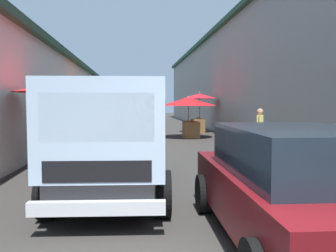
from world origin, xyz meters
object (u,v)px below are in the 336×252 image
object	(u,v)px
hatchback_car	(293,185)
vendor_in_shade	(91,118)
delivery_truck	(110,144)
fruit_stall_near_left	(100,105)
parked_scooter	(116,138)
fruit_stall_mid_lane	(68,98)
vendor_by_crates	(260,129)
fruit_stall_far_right	(189,106)
fruit_stall_far_left	(199,103)

from	to	relation	value
hatchback_car	vendor_in_shade	world-z (taller)	vendor_in_shade
delivery_truck	fruit_stall_near_left	bearing A→B (deg)	6.08
hatchback_car	parked_scooter	size ratio (longest dim) A/B	2.34
fruit_stall_near_left	fruit_stall_mid_lane	xyz separation A→B (m)	(-9.00, -0.03, 0.25)
fruit_stall_mid_lane	vendor_by_crates	distance (m)	6.09
fruit_stall_near_left	vendor_by_crates	world-z (taller)	fruit_stall_near_left
delivery_truck	parked_scooter	distance (m)	7.20
fruit_stall_mid_lane	fruit_stall_far_right	bearing A→B (deg)	-28.71
hatchback_car	fruit_stall_near_left	bearing A→B (deg)	14.35
hatchback_car	delivery_truck	size ratio (longest dim) A/B	0.79
fruit_stall_mid_lane	vendor_by_crates	size ratio (longest dim) A/B	1.77
fruit_stall_far_right	hatchback_car	bearing A→B (deg)	176.59
vendor_by_crates	parked_scooter	xyz separation A→B (m)	(2.12, 4.72, -0.44)
fruit_stall_far_left	parked_scooter	xyz separation A→B (m)	(-7.12, 4.47, -1.30)
fruit_stall_near_left	fruit_stall_far_left	distance (m)	5.89
fruit_stall_far_left	hatchback_car	bearing A→B (deg)	173.36
hatchback_car	vendor_in_shade	distance (m)	16.49
fruit_stall_mid_lane	fruit_stall_far_left	bearing A→B (deg)	-26.33
fruit_stall_far_right	delivery_truck	xyz separation A→B (m)	(-11.20, 3.10, -0.55)
fruit_stall_near_left	fruit_stall_far_left	world-z (taller)	fruit_stall_far_left
fruit_stall_far_right	delivery_truck	bearing A→B (deg)	164.53
fruit_stall_mid_lane	hatchback_car	bearing A→B (deg)	-145.12
fruit_stall_far_left	delivery_truck	world-z (taller)	fruit_stall_far_left
parked_scooter	fruit_stall_far_right	bearing A→B (deg)	-39.88
fruit_stall_far_left	fruit_stall_mid_lane	bearing A→B (deg)	153.67
fruit_stall_mid_lane	vendor_in_shade	distance (m)	10.84
fruit_stall_near_left	fruit_stall_far_left	xyz separation A→B (m)	(2.07, -5.51, 0.12)
fruit_stall_near_left	vendor_by_crates	distance (m)	9.23
fruit_stall_mid_lane	hatchback_car	distance (m)	6.38
delivery_truck	vendor_in_shade	world-z (taller)	delivery_truck
fruit_stall_near_left	parked_scooter	distance (m)	5.29
fruit_stall_mid_lane	vendor_in_shade	xyz separation A→B (m)	(10.77, 0.71, -1.00)
fruit_stall_far_left	delivery_truck	xyz separation A→B (m)	(-14.29, 4.21, -0.71)
fruit_stall_far_left	vendor_in_shade	size ratio (longest dim) A/B	1.55
fruit_stall_near_left	delivery_truck	xyz separation A→B (m)	(-12.23, -1.30, -0.59)
fruit_stall_far_left	hatchback_car	size ratio (longest dim) A/B	0.60
fruit_stall_far_right	parked_scooter	distance (m)	5.37
delivery_truck	parked_scooter	size ratio (longest dim) A/B	2.96
delivery_truck	vendor_in_shade	xyz separation A→B (m)	(13.99, 1.98, -0.17)
parked_scooter	vendor_by_crates	bearing A→B (deg)	-114.17
fruit_stall_far_left	hatchback_car	world-z (taller)	fruit_stall_far_left
fruit_stall_mid_lane	vendor_by_crates	xyz separation A→B (m)	(1.83, -5.73, -0.98)
fruit_stall_far_right	delivery_truck	world-z (taller)	fruit_stall_far_right
fruit_stall_near_left	fruit_stall_far_left	bearing A→B (deg)	-69.42
delivery_truck	fruit_stall_far_left	bearing A→B (deg)	-16.40
fruit_stall_mid_lane	vendor_in_shade	bearing A→B (deg)	3.75
vendor_by_crates	hatchback_car	bearing A→B (deg)	162.97
parked_scooter	fruit_stall_mid_lane	bearing A→B (deg)	165.74
fruit_stall_mid_lane	delivery_truck	xyz separation A→B (m)	(-3.22, -1.27, -0.83)
delivery_truck	fruit_stall_far_right	bearing A→B (deg)	-15.47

